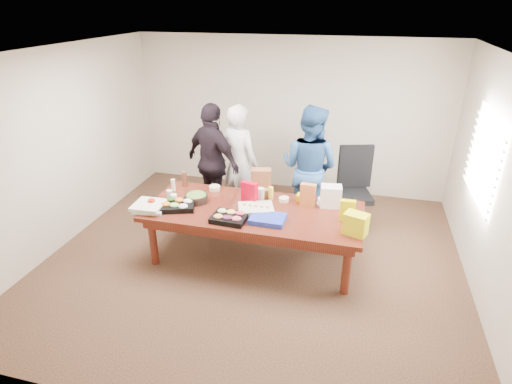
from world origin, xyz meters
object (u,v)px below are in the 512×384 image
(office_chair, at_px, (352,192))
(person_center, at_px, (239,162))
(conference_table, at_px, (254,234))
(salad_bowl, at_px, (196,198))
(person_right, at_px, (309,168))
(sheet_cake, at_px, (256,209))

(office_chair, height_order, person_center, person_center)
(conference_table, bearing_deg, person_center, 114.52)
(salad_bowl, bearing_deg, office_chair, 29.36)
(person_right, bearing_deg, sheet_cake, 86.80)
(person_right, bearing_deg, salad_bowl, 59.08)
(sheet_cake, bearing_deg, conference_table, 108.31)
(conference_table, xyz_separation_m, person_center, (-0.55, 1.20, 0.54))
(person_center, xyz_separation_m, person_right, (1.10, -0.05, 0.03))
(person_center, xyz_separation_m, salad_bowl, (-0.26, -1.17, -0.11))
(office_chair, xyz_separation_m, salad_bowl, (-2.02, -1.14, 0.19))
(office_chair, bearing_deg, person_right, 164.77)
(office_chair, bearing_deg, conference_table, -152.77)
(person_right, height_order, sheet_cake, person_right)
(salad_bowl, bearing_deg, sheet_cake, -6.07)
(office_chair, height_order, salad_bowl, office_chair)
(sheet_cake, bearing_deg, person_right, 47.26)
(person_center, bearing_deg, person_right, -160.11)
(office_chair, distance_m, sheet_cake, 1.71)
(person_center, distance_m, sheet_cake, 1.40)
(person_center, height_order, salad_bowl, person_center)
(person_center, relative_size, person_right, 0.97)
(conference_table, bearing_deg, sheet_cake, -51.75)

